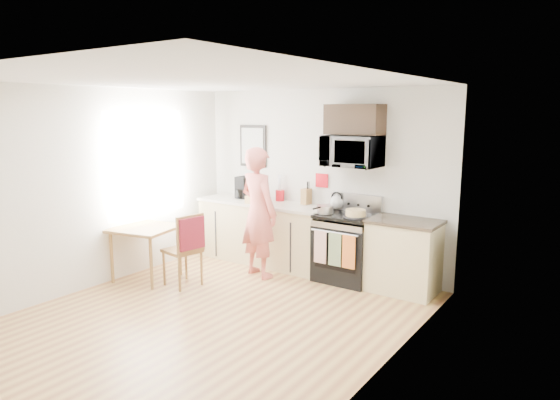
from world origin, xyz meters
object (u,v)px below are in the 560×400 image
Objects in this scene: chair at (188,241)px; cake at (356,214)px; range at (346,249)px; person at (259,212)px; microwave at (352,151)px; dining_table at (146,233)px.

chair is 3.13× the size of cake.
chair is (-1.55, -1.44, 0.20)m from range.
person reaches higher than cake.
microwave is 2.42× the size of cake.
dining_table is (-2.28, -1.52, 0.21)m from range.
range is 0.64× the size of person.
microwave is 0.84m from cake.
chair is at bearing -142.86° from cake.
person is (-1.10, -0.53, 0.47)m from range.
cake is (0.19, -0.13, 0.54)m from range.
cake reaches higher than dining_table.
cake is (1.74, 1.31, 0.34)m from chair.
microwave is 0.94× the size of dining_table.
chair is at bearing -137.00° from range.
chair is at bearing 6.05° from dining_table.
microwave reaches higher than cake.
dining_table is (-2.28, -1.63, -1.11)m from microwave.
range is 0.58m from cake.
cake is (1.29, 0.40, 0.07)m from person.
microwave is 0.42× the size of person.
dining_table is at bearing -146.27° from range.
chair is (-1.55, -1.55, -1.13)m from microwave.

